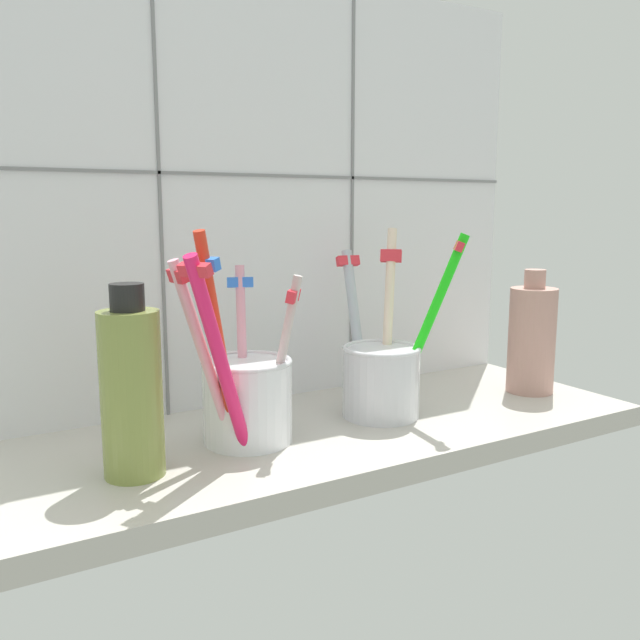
% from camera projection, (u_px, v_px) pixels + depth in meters
% --- Properties ---
extents(counter_slab, '(0.64, 0.22, 0.02)m').
position_uv_depth(counter_slab, '(318.00, 438.00, 0.62)').
color(counter_slab, '#BCB7AD').
rests_on(counter_slab, ground).
extents(tile_wall_back, '(0.64, 0.02, 0.45)m').
position_uv_depth(tile_wall_back, '(259.00, 203.00, 0.68)').
color(tile_wall_back, white).
rests_on(tile_wall_back, ground).
extents(toothbrush_cup_left, '(0.12, 0.11, 0.18)m').
position_uv_depth(toothbrush_cup_left, '(246.00, 393.00, 0.56)').
color(toothbrush_cup_left, white).
rests_on(toothbrush_cup_left, counter_slab).
extents(toothbrush_cup_right, '(0.10, 0.13, 0.18)m').
position_uv_depth(toothbrush_cup_right, '(384.00, 373.00, 0.64)').
color(toothbrush_cup_right, silver).
rests_on(toothbrush_cup_right, counter_slab).
extents(ceramic_vase, '(0.05, 0.05, 0.13)m').
position_uv_depth(ceramic_vase, '(532.00, 338.00, 0.73)').
color(ceramic_vase, tan).
rests_on(ceramic_vase, counter_slab).
extents(soap_bottle, '(0.05, 0.05, 0.15)m').
position_uv_depth(soap_bottle, '(131.00, 390.00, 0.49)').
color(soap_bottle, olive).
rests_on(soap_bottle, counter_slab).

